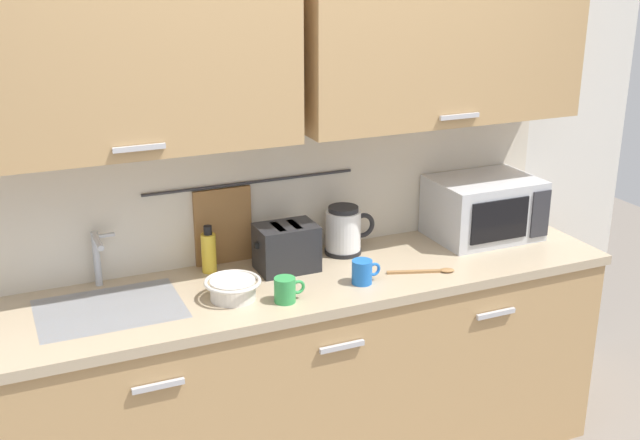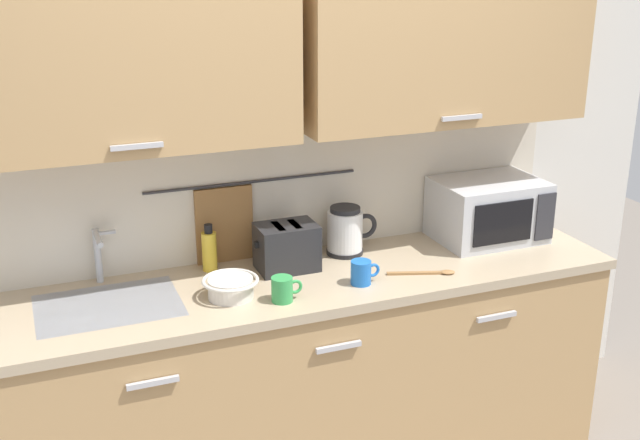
{
  "view_description": "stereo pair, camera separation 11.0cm",
  "coord_description": "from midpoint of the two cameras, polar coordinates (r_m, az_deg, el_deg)",
  "views": [
    {
      "loc": [
        -1.13,
        -2.38,
        2.16
      ],
      "look_at": [
        0.06,
        0.33,
        1.12
      ],
      "focal_mm": 44.57,
      "sensor_mm": 36.0,
      "label": 1
    },
    {
      "loc": [
        -1.03,
        -2.42,
        2.16
      ],
      "look_at": [
        0.06,
        0.33,
        1.12
      ],
      "focal_mm": 44.57,
      "sensor_mm": 36.0,
      "label": 2
    }
  ],
  "objects": [
    {
      "name": "mug_near_sink",
      "position": [
        2.94,
        -3.56,
        -5.03
      ],
      "size": [
        0.12,
        0.08,
        0.09
      ],
      "color": "green",
      "rests_on": "counter_unit"
    },
    {
      "name": "mixing_bowl",
      "position": [
        2.98,
        -7.34,
        -4.85
      ],
      "size": [
        0.21,
        0.21,
        0.08
      ],
      "color": "silver",
      "rests_on": "counter_unit"
    },
    {
      "name": "microwave",
      "position": [
        3.61,
        10.81,
        0.86
      ],
      "size": [
        0.46,
        0.35,
        0.27
      ],
      "color": "silver",
      "rests_on": "counter_unit"
    },
    {
      "name": "back_wall_assembly",
      "position": [
        3.19,
        -3.49,
        7.78
      ],
      "size": [
        3.7,
        0.41,
        2.5
      ],
      "color": "silver",
      "rests_on": "ground"
    },
    {
      "name": "electric_kettle",
      "position": [
        3.37,
        0.81,
        -0.77
      ],
      "size": [
        0.23,
        0.16,
        0.21
      ],
      "color": "black",
      "rests_on": "counter_unit"
    },
    {
      "name": "toaster",
      "position": [
        3.2,
        -3.41,
        -1.97
      ],
      "size": [
        0.26,
        0.17,
        0.19
      ],
      "color": "#232326",
      "rests_on": "counter_unit"
    },
    {
      "name": "counter_unit",
      "position": [
        3.37,
        -1.87,
        -11.04
      ],
      "size": [
        2.53,
        0.64,
        0.9
      ],
      "color": "tan",
      "rests_on": "ground"
    },
    {
      "name": "sink_faucet",
      "position": [
        3.15,
        -16.66,
        -2.26
      ],
      "size": [
        0.09,
        0.17,
        0.22
      ],
      "color": "#B2B5BA",
      "rests_on": "counter_unit"
    },
    {
      "name": "mug_by_kettle",
      "position": [
        3.09,
        2.06,
        -3.74
      ],
      "size": [
        0.12,
        0.08,
        0.09
      ],
      "color": "blue",
      "rests_on": "counter_unit"
    },
    {
      "name": "dish_soap_bottle",
      "position": [
        3.22,
        -8.97,
        -2.27
      ],
      "size": [
        0.06,
        0.06,
        0.2
      ],
      "color": "yellow",
      "rests_on": "counter_unit"
    },
    {
      "name": "wooden_spoon",
      "position": [
        3.23,
        6.87,
        -3.67
      ],
      "size": [
        0.27,
        0.12,
        0.01
      ],
      "color": "#9E7042",
      "rests_on": "counter_unit"
    }
  ]
}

